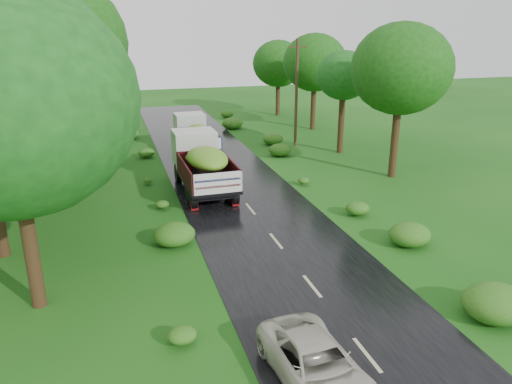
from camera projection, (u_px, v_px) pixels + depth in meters
name	position (u px, v px, depth m)	size (l,w,h in m)	color
ground	(367.00, 355.00, 14.01)	(120.00, 120.00, 0.00)	#11490F
road	(302.00, 273.00, 18.54)	(6.50, 80.00, 0.02)	black
road_lines	(292.00, 261.00, 19.44)	(0.12, 69.60, 0.00)	#BFB78C
truck_near	(202.00, 161.00, 27.22)	(2.57, 6.98, 2.92)	black
truck_far	(195.00, 134.00, 34.78)	(2.34, 6.15, 2.56)	black
car	(316.00, 364.00, 12.72)	(1.93, 4.18, 1.16)	beige
utility_pole	(296.00, 92.00, 36.28)	(1.33, 0.47, 7.76)	#382616
trees_left	(33.00, 60.00, 28.74)	(6.52, 34.96, 9.84)	black
trees_right	(327.00, 67.00, 37.81)	(4.26, 24.97, 7.88)	black
shrubs	(240.00, 190.00, 26.59)	(11.90, 44.00, 0.70)	#235A15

